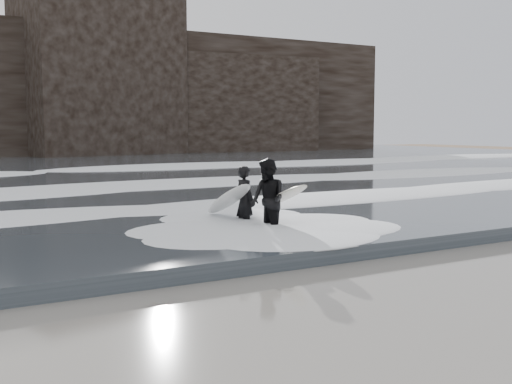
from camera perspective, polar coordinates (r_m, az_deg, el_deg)
ground at (r=8.63m, az=14.61°, el=-10.63°), size 120.00×120.00×0.00m
sea at (r=35.38m, az=-20.80°, el=1.77°), size 90.00×52.00×0.30m
foam_near at (r=16.07m, az=-8.67°, el=-1.45°), size 60.00×3.20×0.20m
foam_mid at (r=22.68m, az=-15.26°, el=0.57°), size 60.00×4.00×0.24m
foam_far at (r=31.43m, az=-19.58°, el=1.90°), size 60.00×4.80×0.30m
surfer_left at (r=14.37m, az=-1.44°, el=-0.70°), size 0.99×2.09×1.55m
surfer_right at (r=13.54m, az=1.18°, el=-0.69°), size 1.09×1.84×1.75m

